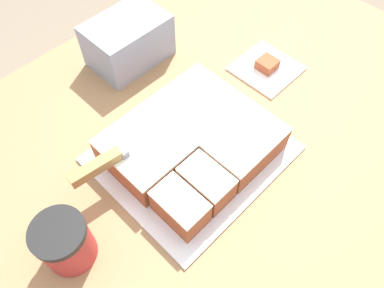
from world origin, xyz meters
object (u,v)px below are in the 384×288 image
cake_board (192,153)px  knife (116,156)px  brownie (267,64)px  storage_box (128,41)px  cake (192,143)px  coffee_cup (65,243)px

cake_board → knife: 0.17m
brownie → storage_box: bearing=128.1°
cake → knife: bearing=156.7°
knife → brownie: 0.46m
brownie → cake_board: bearing=-171.6°
knife → coffee_cup: 0.18m
coffee_cup → knife: bearing=20.1°
cake_board → storage_box: 0.34m
cake_board → brownie: brownie is taller
cake_board → brownie: bearing=8.4°
cake_board → cake: bearing=39.2°
coffee_cup → cake: bearing=-0.3°
brownie → storage_box: (-0.21, 0.27, 0.04)m
coffee_cup → brownie: (0.62, 0.04, -0.04)m
brownie → storage_box: size_ratio=0.24×
coffee_cup → cake_board: bearing=-0.7°
knife → brownie: (0.46, -0.02, -0.06)m
cake_board → storage_box: (0.10, 0.32, 0.05)m
cake → brownie: (0.31, 0.04, -0.02)m
cake_board → knife: (-0.14, 0.06, 0.08)m
knife → storage_box: 0.35m
cake → coffee_cup: 0.31m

